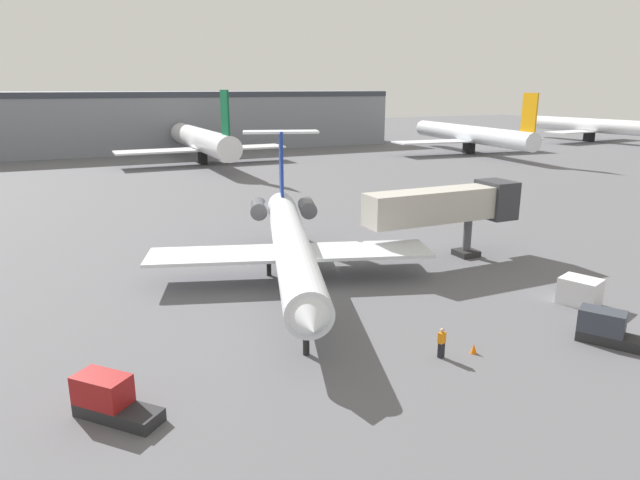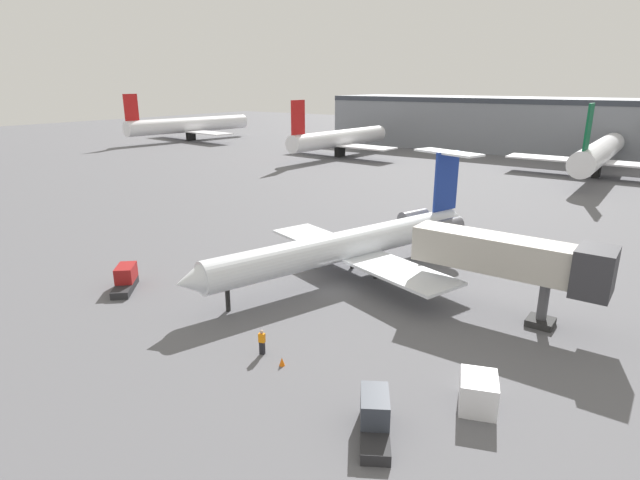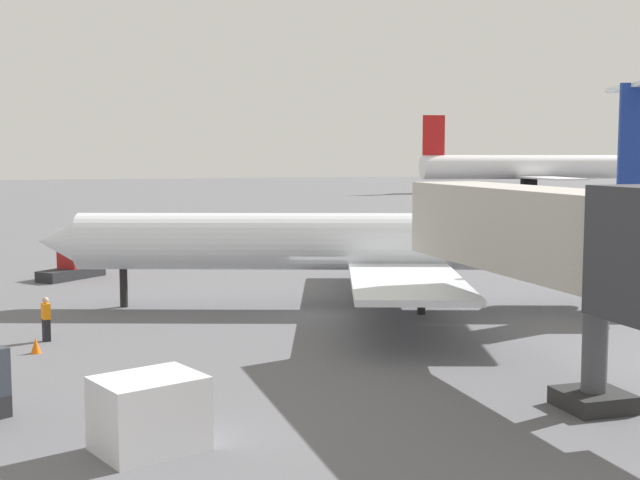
% 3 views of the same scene
% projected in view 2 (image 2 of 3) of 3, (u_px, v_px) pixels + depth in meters
% --- Properties ---
extents(ground_plane, '(400.00, 400.00, 0.10)m').
position_uv_depth(ground_plane, '(330.00, 289.00, 43.10)').
color(ground_plane, '#5B5B60').
extents(regional_jet, '(21.34, 30.40, 10.20)m').
position_uv_depth(regional_jet, '(356.00, 242.00, 45.00)').
color(regional_jet, silver).
rests_on(regional_jet, ground_plane).
extents(jet_bridge, '(13.73, 3.20, 6.31)m').
position_uv_depth(jet_bridge, '(521.00, 259.00, 36.18)').
color(jet_bridge, '#B7B2A8').
rests_on(jet_bridge, ground_plane).
extents(ground_crew_marshaller, '(0.46, 0.36, 1.69)m').
position_uv_depth(ground_crew_marshaller, '(262.00, 342.00, 32.37)').
color(ground_crew_marshaller, black).
rests_on(ground_crew_marshaller, ground_plane).
extents(baggage_tug_lead, '(3.27, 4.15, 1.90)m').
position_uv_depth(baggage_tug_lead, '(375.00, 417.00, 25.12)').
color(baggage_tug_lead, '#262628').
rests_on(baggage_tug_lead, ground_plane).
extents(baggage_tug_trailing, '(3.73, 3.90, 1.90)m').
position_uv_depth(baggage_tug_trailing, '(126.00, 279.00, 42.78)').
color(baggage_tug_trailing, '#262628').
rests_on(baggage_tug_trailing, ground_plane).
extents(cargo_container_uld, '(2.63, 2.93, 1.79)m').
position_uv_depth(cargo_container_uld, '(478.00, 393.00, 27.03)').
color(cargo_container_uld, silver).
rests_on(cargo_container_uld, ground_plane).
extents(traffic_cone_near, '(0.36, 0.36, 0.55)m').
position_uv_depth(traffic_cone_near, '(282.00, 362.00, 31.21)').
color(traffic_cone_near, orange).
rests_on(traffic_cone_near, ground_plane).
extents(terminal_building, '(122.12, 22.35, 13.05)m').
position_uv_depth(terminal_building, '(575.00, 127.00, 120.66)').
color(terminal_building, gray).
rests_on(terminal_building, ground_plane).
extents(parked_airliner_west_end, '(34.16, 40.31, 13.69)m').
position_uv_depth(parked_airliner_west_end, '(190.00, 125.00, 151.60)').
color(parked_airliner_west_end, white).
rests_on(parked_airliner_west_end, ground_plane).
extents(parked_airliner_west_mid, '(27.91, 32.98, 13.16)m').
position_uv_depth(parked_airliner_west_mid, '(339.00, 139.00, 117.79)').
color(parked_airliner_west_mid, white).
rests_on(parked_airliner_west_mid, ground_plane).
extents(parked_airliner_centre, '(31.42, 37.39, 13.63)m').
position_uv_depth(parked_airliner_centre, '(599.00, 153.00, 92.03)').
color(parked_airliner_centre, white).
rests_on(parked_airliner_centre, ground_plane).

